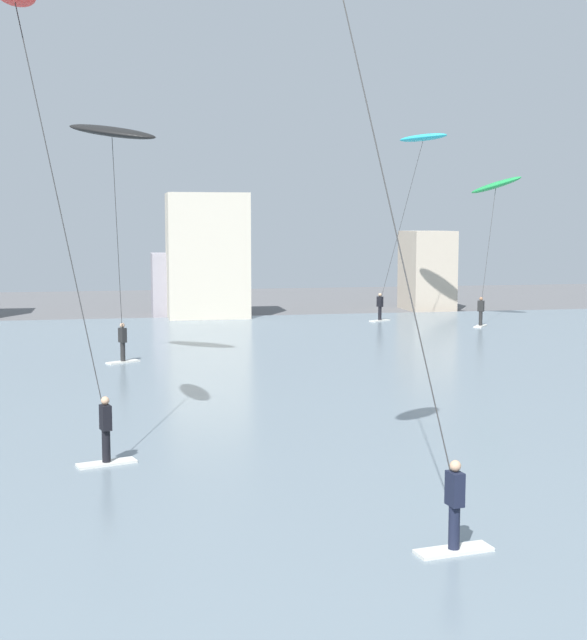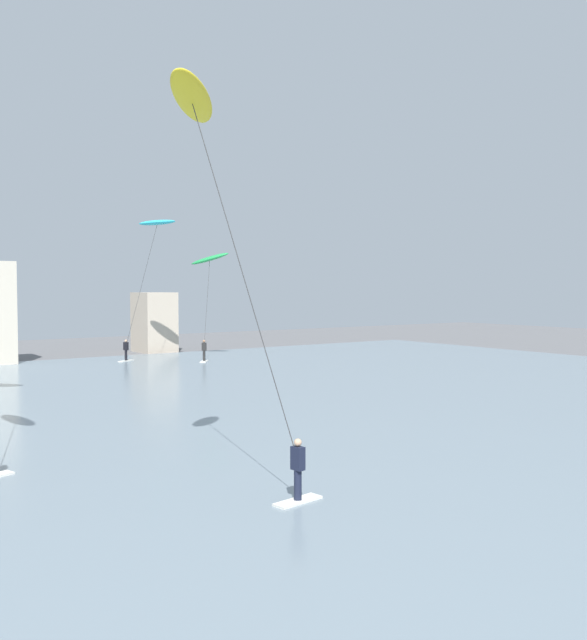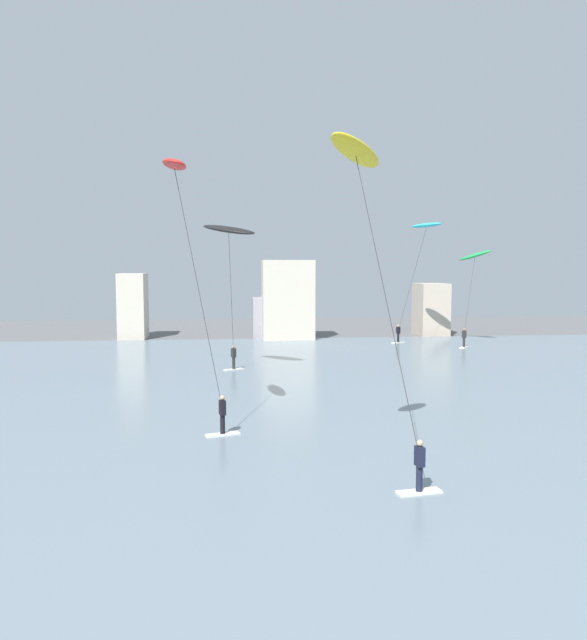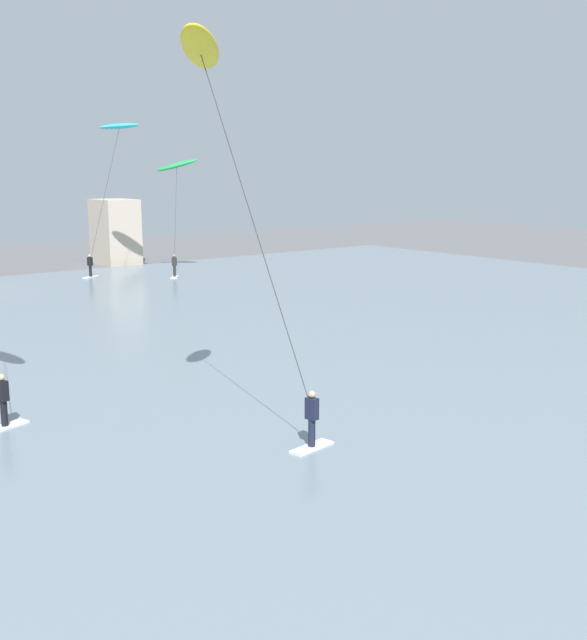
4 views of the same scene
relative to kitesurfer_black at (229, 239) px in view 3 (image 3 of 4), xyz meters
name	(u,v)px [view 3 (image 3 of 4)]	position (x,y,z in m)	size (l,w,h in m)	color
water_bay	(330,396)	(5.32, -6.78, -8.64)	(84.00, 52.00, 0.10)	slate
far_shore_buildings	(286,306)	(5.42, 20.41, -5.56)	(32.61, 6.40, 7.60)	beige
kitesurfer_black	(229,239)	(0.00, 0.00, 0.00)	(3.86, 4.13, 9.72)	silver
kitesurfer_yellow	(363,186)	(4.48, -18.30, 0.94)	(3.43, 4.65, 11.35)	silver
kitesurfer_cyan	(423,239)	(16.83, 13.39, 0.67)	(4.02, 3.32, 10.76)	silver
kitesurfer_green	(474,262)	(21.28, 12.86, -1.29)	(3.52, 4.54, 8.55)	silver
kitesurfer_red	(180,192)	(-1.92, -13.37, 1.24)	(3.30, 3.11, 11.39)	silver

